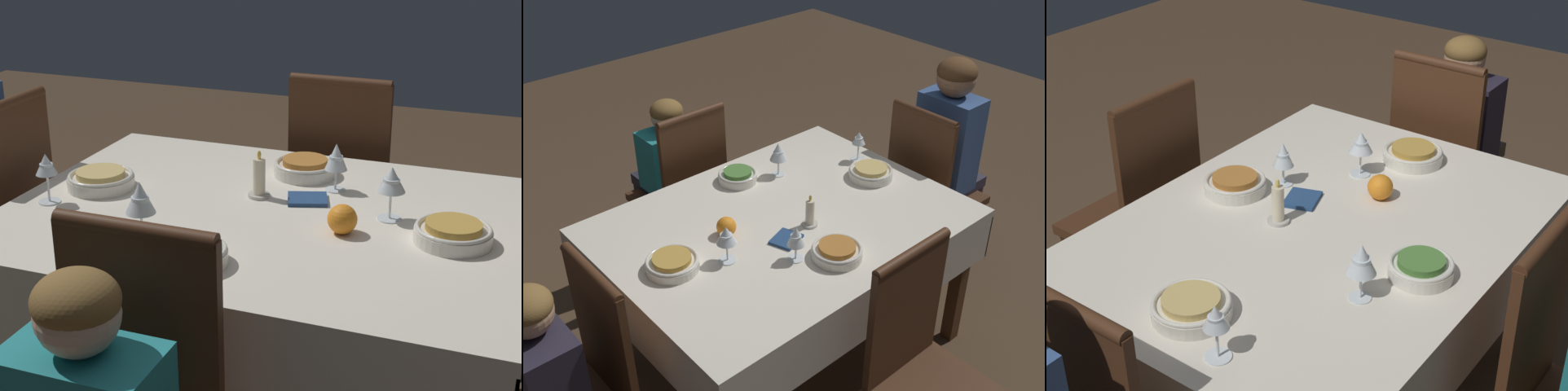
% 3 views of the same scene
% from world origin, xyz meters
% --- Properties ---
extents(dining_table, '(1.46, 1.09, 0.73)m').
position_xyz_m(dining_table, '(0.00, 0.00, 0.65)').
color(dining_table, silver).
rests_on(dining_table, ground_plane).
extents(chair_south, '(0.40, 0.40, 0.98)m').
position_xyz_m(chair_south, '(-0.03, -0.79, 0.52)').
color(chair_south, '#472816').
rests_on(chair_south, ground_plane).
extents(bowl_east, '(0.20, 0.20, 0.06)m').
position_xyz_m(bowl_east, '(0.54, -0.01, 0.76)').
color(bowl_east, silver).
rests_on(bowl_east, dining_table).
extents(wine_glass_east, '(0.06, 0.06, 0.15)m').
position_xyz_m(wine_glass_east, '(0.62, 0.15, 0.84)').
color(wine_glass_east, white).
rests_on(wine_glass_east, dining_table).
extents(bowl_west, '(0.20, 0.20, 0.06)m').
position_xyz_m(bowl_west, '(-0.52, 0.02, 0.76)').
color(bowl_west, silver).
rests_on(bowl_west, dining_table).
extents(wine_glass_west, '(0.08, 0.08, 0.15)m').
position_xyz_m(wine_glass_west, '(-0.34, -0.07, 0.85)').
color(wine_glass_west, white).
rests_on(wine_glass_west, dining_table).
extents(bowl_north, '(0.18, 0.18, 0.06)m').
position_xyz_m(bowl_north, '(0.06, 0.37, 0.76)').
color(bowl_north, silver).
rests_on(bowl_north, dining_table).
extents(wine_glass_north, '(0.08, 0.08, 0.16)m').
position_xyz_m(wine_glass_north, '(0.23, 0.29, 0.85)').
color(wine_glass_north, white).
rests_on(wine_glass_north, dining_table).
extents(bowl_south, '(0.20, 0.20, 0.06)m').
position_xyz_m(bowl_south, '(-0.01, -0.33, 0.76)').
color(bowl_south, silver).
rests_on(bowl_south, dining_table).
extents(wine_glass_south, '(0.07, 0.07, 0.15)m').
position_xyz_m(wine_glass_south, '(-0.14, -0.24, 0.84)').
color(wine_glass_south, white).
rests_on(wine_glass_south, dining_table).
extents(candle_centerpiece, '(0.07, 0.07, 0.14)m').
position_xyz_m(candle_centerpiece, '(0.06, -0.10, 0.79)').
color(candle_centerpiece, beige).
rests_on(candle_centerpiece, dining_table).
extents(orange_fruit, '(0.08, 0.08, 0.08)m').
position_xyz_m(orange_fruit, '(-0.24, 0.06, 0.77)').
color(orange_fruit, orange).
rests_on(orange_fruit, dining_table).
extents(napkin_red_folded, '(0.14, 0.13, 0.01)m').
position_xyz_m(napkin_red_folded, '(-0.09, -0.12, 0.74)').
color(napkin_red_folded, navy).
rests_on(napkin_red_folded, dining_table).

